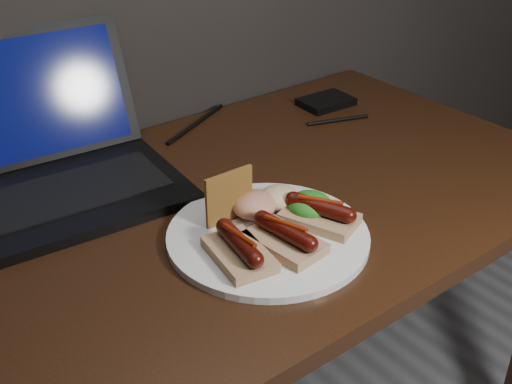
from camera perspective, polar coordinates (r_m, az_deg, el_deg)
The scene contains 12 objects.
desk at distance 1.10m, azimuth -5.06°, elevation -5.98°, with size 1.40×0.70×0.75m.
laptop at distance 1.15m, azimuth -17.59°, elevation 2.72°, with size 0.41×0.38×0.25m.
hard_drive at distance 1.47m, azimuth 6.24°, elevation 7.98°, with size 0.12×0.08×0.02m, color black.
desk_cables at distance 1.17m, azimuth -8.57°, elevation 1.70°, with size 0.94×0.37×0.01m.
plate at distance 0.98m, azimuth 1.07°, elevation -3.92°, with size 0.31×0.31×0.01m, color silver.
bread_sausage_left at distance 0.91m, azimuth -1.50°, elevation -5.10°, with size 0.09×0.12×0.04m.
bread_sausage_center at distance 0.94m, azimuth 2.61°, elevation -4.05°, with size 0.08×0.12×0.04m.
bread_sausage_right at distance 1.00m, azimuth 5.69°, elevation -1.91°, with size 0.11×0.13×0.04m.
crispbread at distance 0.99m, azimuth -2.40°, elevation -0.42°, with size 0.09×0.01×0.09m, color #A36C2C.
salad_greens at distance 1.01m, azimuth 4.82°, elevation -1.15°, with size 0.07×0.07×0.04m, color #1B5711.
salsa_mound at distance 1.01m, azimuth -0.18°, elevation -1.12°, with size 0.07×0.07×0.04m, color #A71015.
coleslaw_mound at distance 1.04m, azimuth 2.07°, elevation -0.48°, with size 0.06×0.06×0.04m, color beige.
Camera 1 is at (-0.46, 0.62, 1.31)m, focal length 45.00 mm.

